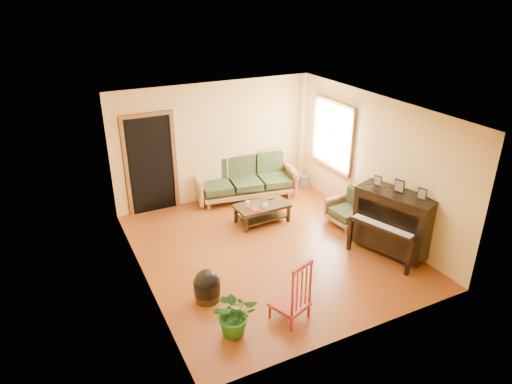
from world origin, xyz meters
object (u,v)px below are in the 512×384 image
coffee_table (262,213)px  sofa (246,178)px  piano (393,223)px  ceramic_crock (304,181)px  red_chair (290,289)px  armchair (348,208)px  footstool (207,289)px  potted_plant (235,314)px

coffee_table → sofa: bearing=80.7°
coffee_table → piano: piano is taller
ceramic_crock → sofa: bearing=178.9°
red_chair → ceramic_crock: size_ratio=3.87×
armchair → footstool: armchair is taller
sofa → coffee_table: 1.25m
ceramic_crock → piano: bearing=-93.4°
piano → ceramic_crock: size_ratio=5.19×
red_chair → sofa: bearing=53.1°
red_chair → coffee_table: bearing=50.2°
sofa → potted_plant: (-2.01, -3.94, -0.14)m
footstool → potted_plant: bearing=-84.8°
coffee_table → red_chair: size_ratio=1.08×
sofa → piano: 3.51m
piano → armchair: bearing=74.4°
sofa → ceramic_crock: (1.54, -0.03, -0.35)m
ceramic_crock → potted_plant: 5.28m
coffee_table → red_chair: bearing=-109.4°
coffee_table → armchair: armchair is taller
armchair → red_chair: 3.10m
coffee_table → piano: (1.54, -2.04, 0.39)m
red_chair → ceramic_crock: 4.81m
potted_plant → armchair: bearing=29.6°
piano → footstool: piano is taller
footstool → red_chair: (0.92, -0.92, 0.30)m
armchair → potted_plant: 3.77m
ceramic_crock → potted_plant: potted_plant is taller
sofa → footstool: (-2.09, -3.06, -0.28)m
potted_plant → footstool: bearing=95.2°
ceramic_crock → red_chair: bearing=-124.5°
piano → coffee_table: bearing=107.7°
coffee_table → potted_plant: bearing=-123.5°
armchair → piano: 1.19m
sofa → potted_plant: size_ratio=3.26×
sofa → coffee_table: sofa is taller
coffee_table → ceramic_crock: 2.09m
armchair → sofa: bearing=115.0°
footstool → red_chair: red_chair is taller
sofa → ceramic_crock: bearing=7.4°
coffee_table → armchair: (1.46, -0.87, 0.18)m
coffee_table → piano: 2.59m
piano → sofa: bearing=93.2°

